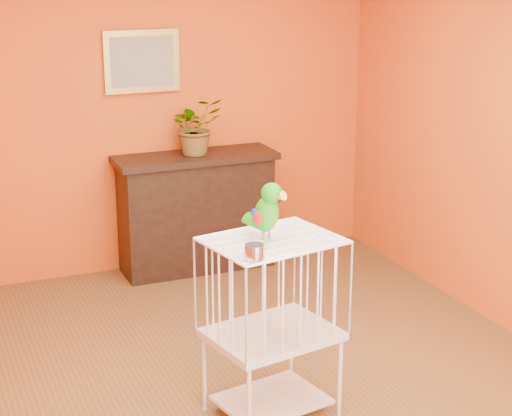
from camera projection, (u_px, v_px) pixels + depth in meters
name	position (u px, v px, depth m)	size (l,w,h in m)	color
ground	(248.00, 380.00, 5.40)	(4.50, 4.50, 0.00)	brown
room_shell	(247.00, 134.00, 4.94)	(4.50, 4.50, 4.50)	#CF4E13
console_cabinet	(196.00, 212.00, 7.17)	(1.34, 0.48, 0.99)	black
potted_plant	(195.00, 132.00, 7.00)	(0.42, 0.47, 0.37)	#26722D
framed_picture	(142.00, 61.00, 6.85)	(0.62, 0.04, 0.50)	gold
birdcage	(272.00, 325.00, 4.86)	(0.78, 0.65, 1.07)	silver
feed_cup	(255.00, 252.00, 4.40)	(0.11, 0.11, 0.08)	silver
parrot	(267.00, 210.00, 4.68)	(0.20, 0.29, 0.33)	#59544C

